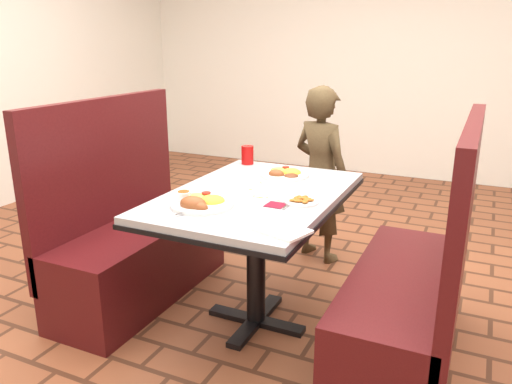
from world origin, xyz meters
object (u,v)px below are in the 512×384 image
(dining_table, at_px, (256,210))
(booth_bench_right, at_px, (412,300))
(red_tumbler, at_px, (247,155))
(booth_bench_left, at_px, (134,243))
(plantain_plate, at_px, (301,201))
(diner_person, at_px, (321,175))
(near_dinner_plate, at_px, (200,199))
(far_dinner_plate, at_px, (285,172))

(dining_table, height_order, booth_bench_right, booth_bench_right)
(booth_bench_right, height_order, red_tumbler, booth_bench_right)
(red_tumbler, bearing_deg, booth_bench_right, -25.37)
(booth_bench_left, distance_m, plantain_plate, 1.15)
(dining_table, xyz_separation_m, red_tumbler, (-0.30, 0.52, 0.15))
(diner_person, distance_m, near_dinner_plate, 1.33)
(booth_bench_right, bearing_deg, diner_person, 127.89)
(booth_bench_left, distance_m, diner_person, 1.32)
(red_tumbler, bearing_deg, dining_table, -59.96)
(booth_bench_left, height_order, near_dinner_plate, booth_bench_left)
(booth_bench_right, relative_size, far_dinner_plate, 4.46)
(plantain_plate, bearing_deg, far_dinner_plate, 120.89)
(near_dinner_plate, relative_size, far_dinner_plate, 1.09)
(diner_person, xyz_separation_m, red_tumbler, (-0.33, -0.47, 0.20))
(far_dinner_plate, relative_size, red_tumbler, 2.39)
(far_dinner_plate, bearing_deg, near_dinner_plate, -103.13)
(far_dinner_plate, relative_size, plantain_plate, 1.64)
(booth_bench_right, distance_m, red_tumbler, 1.31)
(dining_table, bearing_deg, near_dinner_plate, -113.90)
(booth_bench_left, height_order, red_tumbler, booth_bench_left)
(booth_bench_right, xyz_separation_m, plantain_plate, (-0.53, -0.07, 0.43))
(booth_bench_left, relative_size, plantain_plate, 7.32)
(diner_person, bearing_deg, dining_table, 111.13)
(booth_bench_left, bearing_deg, far_dinner_plate, 23.22)
(booth_bench_left, bearing_deg, diner_person, 50.38)
(diner_person, distance_m, plantain_plate, 1.10)
(dining_table, distance_m, red_tumbler, 0.62)
(booth_bench_right, height_order, far_dinner_plate, booth_bench_right)
(booth_bench_right, distance_m, near_dinner_plate, 1.08)
(booth_bench_right, distance_m, diner_person, 1.29)
(dining_table, height_order, near_dinner_plate, near_dinner_plate)
(dining_table, bearing_deg, far_dinner_plate, 87.31)
(plantain_plate, bearing_deg, booth_bench_right, 7.33)
(near_dinner_plate, xyz_separation_m, far_dinner_plate, (0.15, 0.66, -0.01))
(booth_bench_left, distance_m, near_dinner_plate, 0.86)
(diner_person, relative_size, near_dinner_plate, 4.13)
(diner_person, bearing_deg, plantain_plate, 125.37)
(far_dinner_plate, distance_m, red_tumbler, 0.36)
(booth_bench_left, bearing_deg, red_tumbler, 46.40)
(red_tumbler, bearing_deg, far_dinner_plate, -28.41)
(booth_bench_left, distance_m, booth_bench_right, 1.60)
(booth_bench_left, bearing_deg, dining_table, 0.00)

